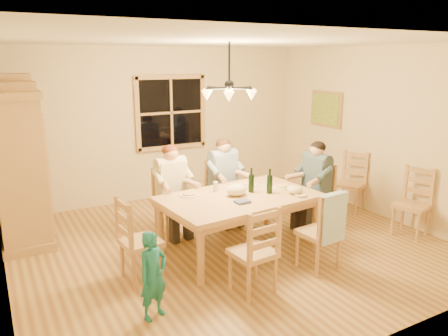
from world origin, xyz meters
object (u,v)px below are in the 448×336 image
chair_end_left (142,254)px  child (153,275)px  chair_near_right (318,244)px  wine_bottle_a (251,180)px  chandelier (229,92)px  chair_spare_front (411,215)px  chair_spare_back (349,193)px  wine_bottle_b (270,181)px  adult_slate_man (316,174)px  armoire (19,166)px  chair_end_right (314,209)px  dining_table (239,203)px  adult_woman (171,179)px  chair_far_right (224,204)px  chair_near_left (253,265)px  adult_plaid_man (224,171)px  chair_far_left (172,215)px

chair_end_left → child: (-0.15, -0.82, 0.15)m
chair_near_right → wine_bottle_a: size_ratio=3.00×
chandelier → wine_bottle_a: (0.25, -0.16, -1.15)m
chair_spare_front → chair_spare_back: (0.00, 1.21, 0.00)m
chair_end_left → child: 0.84m
chair_spare_front → wine_bottle_b: bearing=54.9°
chandelier → adult_slate_man: 1.88m
armoire → adult_slate_man: armoire is taller
chair_end_right → chair_spare_back: 1.09m
chair_spare_back → chair_end_left: bearing=74.1°
chair_end_right → chair_spare_back: size_ratio=1.00×
dining_table → chair_end_left: 1.43m
armoire → adult_woman: armoire is taller
chair_far_right → adult_woman: adult_woman is taller
dining_table → child: 1.81m
adult_slate_man → adult_woman: bearing=63.4°
chair_end_left → adult_slate_man: 2.83m
chandelier → dining_table: (0.03, -0.22, -1.41)m
adult_woman → adult_slate_man: (1.96, -0.78, 0.00)m
chair_near_left → chandelier: bearing=67.3°
chair_end_right → adult_woman: bearing=63.4°
adult_plaid_man → adult_slate_man: same height
chair_near_right → adult_plaid_man: (-0.27, 1.87, 0.54)m
chandelier → chair_end_right: chandelier is taller
wine_bottle_a → chair_spare_front: (2.20, -0.82, -0.62)m
adult_slate_man → chair_spare_front: (1.04, -0.88, -0.54)m
chandelier → chair_near_left: size_ratio=0.78×
armoire → adult_slate_man: bearing=-24.0°
chandelier → wine_bottle_b: 1.27m
chair_far_left → chair_spare_back: 3.03m
chair_near_right → wine_bottle_b: 1.03m
adult_slate_man → child: 3.13m
armoire → chair_end_right: size_ratio=2.32×
dining_table → chair_end_right: 1.43m
chandelier → adult_plaid_man: 1.48m
adult_slate_man → chair_spare_back: size_ratio=0.88×
dining_table → adult_slate_man: (1.38, 0.12, 0.18)m
chair_spare_front → chair_far_right: bearing=34.0°
chair_end_right → adult_plaid_man: bearing=46.6°
chair_far_left → adult_plaid_man: adult_plaid_man is taller
chair_near_right → adult_plaid_man: adult_plaid_man is taller
chair_end_right → chair_spare_back: (1.04, 0.33, 0.00)m
chair_near_right → wine_bottle_a: 1.20m
dining_table → adult_plaid_man: 1.04m
chair_end_left → chair_spare_back: 3.85m
armoire → child: size_ratio=2.57×
dining_table → chair_spare_back: (2.42, 0.45, -0.36)m
chair_spare_front → adult_plaid_man: bearing=34.0°
chair_spare_front → adult_slate_man: bearing=33.0°
chair_far_right → child: bearing=41.1°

